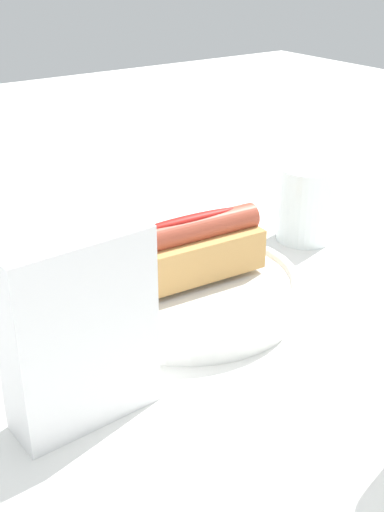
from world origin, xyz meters
TOP-DOWN VIEW (x-y plane):
  - ground_plane at (0.00, 0.00)m, footprint 2.40×2.40m
  - serving_bowl at (-0.00, -0.02)m, footprint 0.23×0.23m
  - hotdog_front at (-0.00, -0.02)m, footprint 0.15×0.06m
  - water_glass at (-0.20, -0.07)m, footprint 0.07×0.07m
  - napkin_box at (0.16, 0.07)m, footprint 0.11×0.05m

SIDE VIEW (x-z plane):
  - ground_plane at x=0.00m, z-range 0.00..0.00m
  - serving_bowl at x=0.00m, z-range 0.00..0.03m
  - water_glass at x=-0.20m, z-range 0.00..0.09m
  - hotdog_front at x=0.00m, z-range 0.03..0.09m
  - napkin_box at x=0.16m, z-range 0.00..0.15m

